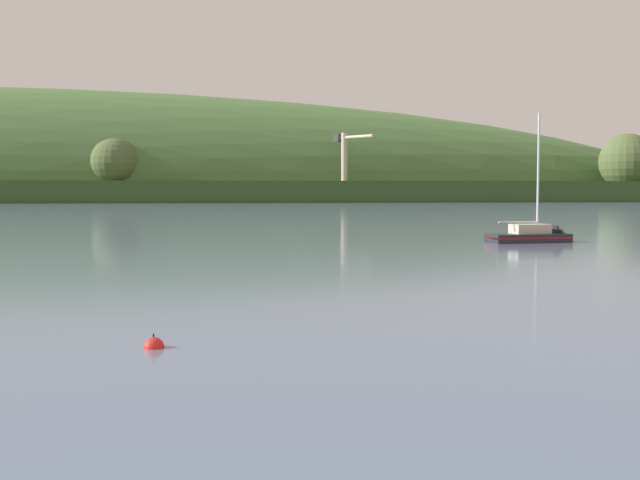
# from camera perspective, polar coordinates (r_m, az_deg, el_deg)

# --- Properties ---
(dockside_crane) EXTENTS (8.94, 11.70, 17.85)m
(dockside_crane) POSITION_cam_1_polar(r_m,az_deg,el_deg) (209.38, 1.78, 5.04)
(dockside_crane) COLOR #4C4C51
(dockside_crane) RESTS_ON ground
(sailboat_near_mooring) EXTENTS (6.56, 3.09, 9.88)m
(sailboat_near_mooring) POSITION_cam_1_polar(r_m,az_deg,el_deg) (58.18, 15.14, 0.12)
(sailboat_near_mooring) COLOR #232328
(sailboat_near_mooring) RESTS_ON ground
(mooring_buoy_far_upstream) EXTENTS (0.51, 0.51, 0.59)m
(mooring_buoy_far_upstream) POSITION_cam_1_polar(r_m,az_deg,el_deg) (19.72, -11.63, -7.44)
(mooring_buoy_far_upstream) COLOR red
(mooring_buoy_far_upstream) RESTS_ON ground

